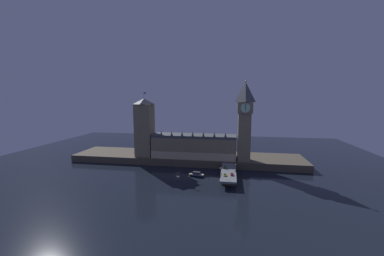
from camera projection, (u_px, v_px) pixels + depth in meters
The scene contains 15 objects.
ground_plane at pixel (178, 174), 192.84m from camera, with size 400.00×400.00×0.00m, color black.
embankment at pixel (187, 158), 230.59m from camera, with size 220.00×42.00×6.36m.
parliament_hall at pixel (194, 146), 219.73m from camera, with size 77.16×21.70×25.47m.
clock_tower at pixel (245, 119), 204.80m from camera, with size 13.25×13.36×70.48m.
victoria_tower at pixel (145, 127), 223.35m from camera, with size 15.72×15.72×60.61m.
bridge at pixel (228, 174), 180.81m from camera, with size 11.45×46.00×5.59m.
car_northbound_lead at pixel (225, 167), 188.73m from camera, with size 1.88×4.23×1.49m.
car_northbound_trail at pixel (225, 175), 170.27m from camera, with size 1.94×3.87×1.35m.
car_southbound_lead at pixel (232, 174), 171.70m from camera, with size 1.95×4.75×1.38m.
pedestrian_near_rail at pixel (221, 174), 171.23m from camera, with size 0.38×0.38×1.83m.
pedestrian_mid_walk at pixel (235, 171), 178.78m from camera, with size 0.38×0.38×1.60m.
street_lamp_near at pixel (221, 171), 166.47m from camera, with size 1.34×0.60×7.22m.
street_lamp_mid at pixel (236, 167), 179.20m from camera, with size 1.34×0.60×6.00m.
street_lamp_far at pixel (222, 160), 195.28m from camera, with size 1.34×0.60×7.15m.
boat_upstream at pixel (197, 175), 185.68m from camera, with size 13.59×6.40×3.75m.
Camera 1 is at (41.93, -182.01, 61.94)m, focal length 22.00 mm.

